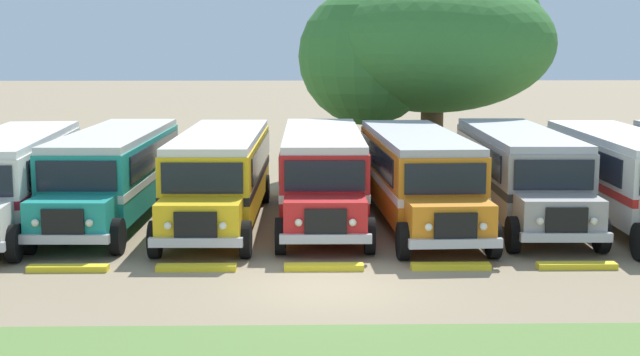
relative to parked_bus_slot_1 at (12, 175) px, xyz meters
name	(u,v)px	position (x,y,z in m)	size (l,w,h in m)	color
ground_plane	(325,286)	(9.53, -7.26, -1.58)	(220.00, 220.00, 0.00)	#937F60
parked_bus_slot_1	(12,175)	(0.00, 0.00, 0.00)	(3.29, 10.93, 2.82)	silver
parked_bus_slot_2	(114,170)	(2.96, 0.94, 0.00)	(2.94, 10.87, 2.82)	teal
parked_bus_slot_3	(220,172)	(6.40, 0.50, 0.00)	(2.88, 10.86, 2.82)	yellow
parked_bus_slot_4	(322,170)	(9.64, 0.85, 0.00)	(2.75, 10.85, 2.82)	red
parked_bus_slot_5	(417,173)	(12.63, 0.24, 0.00)	(3.08, 10.89, 2.82)	orange
parked_bus_slot_6	(518,169)	(15.99, 0.90, 0.00)	(2.85, 10.86, 2.82)	#9E9993
parked_bus_slot_7	(625,173)	(19.12, -0.03, 0.00)	(2.80, 10.85, 2.82)	silver
curb_wheelstop_2	(68,268)	(3.13, -5.72, -1.51)	(2.00, 0.36, 0.15)	yellow
curb_wheelstop_3	(196,268)	(6.33, -5.72, -1.51)	(2.00, 0.36, 0.15)	yellow
curb_wheelstop_4	(324,267)	(9.53, -5.72, -1.51)	(2.00, 0.36, 0.15)	yellow
curb_wheelstop_5	(451,266)	(12.73, -5.72, -1.51)	(2.00, 0.36, 0.15)	yellow
curb_wheelstop_6	(577,266)	(15.93, -5.72, -1.51)	(2.00, 0.36, 0.15)	yellow
broad_shade_tree	(427,41)	(14.47, 11.83, 4.10)	(11.07, 10.85, 9.18)	brown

